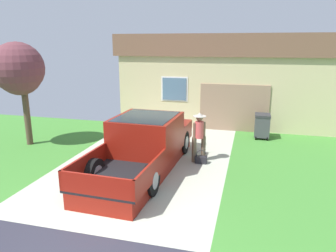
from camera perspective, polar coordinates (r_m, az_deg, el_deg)
name	(u,v)px	position (r m, az deg, el deg)	size (l,w,h in m)	color
pickup_truck	(146,144)	(10.01, -3.92, -3.29)	(2.09, 5.57, 1.60)	maroon
person_with_hat	(199,134)	(10.37, 5.59, -1.47)	(0.43, 0.42, 1.64)	brown
handbag	(201,159)	(10.45, 5.96, -5.92)	(0.37, 0.21, 0.45)	#232328
house_with_garage	(239,76)	(17.38, 12.54, 8.80)	(11.16, 6.85, 4.18)	#C9BB89
front_yard_tree	(19,70)	(12.86, -25.17, 8.98)	(1.86, 1.86, 3.84)	brown
wheeled_trash_bin	(262,125)	(13.49, 16.48, 0.14)	(0.60, 0.72, 1.01)	#424247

